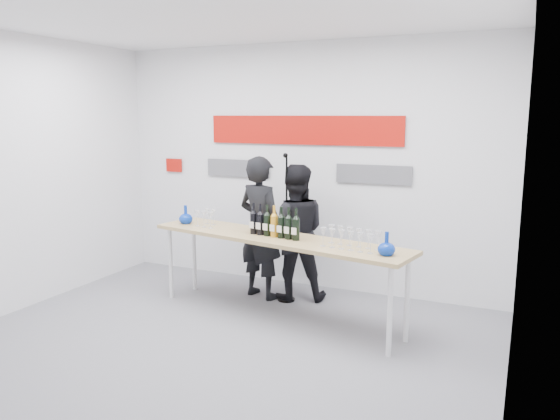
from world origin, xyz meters
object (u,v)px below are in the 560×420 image
(presenter_left, at_px, (261,228))
(tasting_table, at_px, (276,243))
(mic_stand, at_px, (286,257))
(presenter_right, at_px, (294,233))

(presenter_left, bearing_deg, tasting_table, 144.90)
(tasting_table, bearing_deg, mic_stand, 113.18)
(tasting_table, relative_size, presenter_left, 1.80)
(tasting_table, bearing_deg, presenter_left, 140.18)
(tasting_table, height_order, presenter_right, presenter_right)
(tasting_table, distance_m, presenter_right, 0.66)
(mic_stand, bearing_deg, presenter_right, 73.34)
(presenter_right, relative_size, mic_stand, 0.92)
(presenter_left, relative_size, presenter_right, 1.06)
(presenter_right, height_order, mic_stand, mic_stand)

